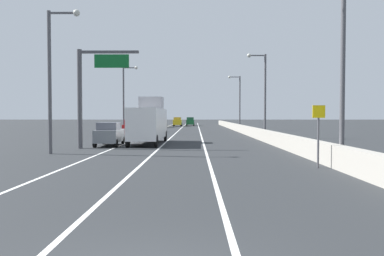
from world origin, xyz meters
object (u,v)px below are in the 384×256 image
object	(u,v)px
car_blue_2	(149,125)
car_red_5	(132,128)
speed_advisory_sign	(318,131)
car_gray_0	(109,134)
car_yellow_3	(178,122)
lamp_post_right_third	(238,99)
lamp_post_left_mid	(125,95)
lamp_post_right_second	(263,89)
lamp_post_left_near	(54,71)
lamp_post_right_near	(337,56)
car_silver_1	(162,122)
car_green_4	(190,122)
overhead_sign_gantry	(89,86)
box_truck	(149,122)

from	to	relation	value
car_blue_2	car_red_5	xyz separation A→B (m)	(-0.17, -14.45, -0.01)
speed_advisory_sign	car_red_5	size ratio (longest dim) A/B	0.73
car_blue_2	car_red_5	size ratio (longest dim) A/B	1.16
car_gray_0	car_yellow_3	world-z (taller)	car_yellow_3
speed_advisory_sign	car_red_5	xyz separation A→B (m)	(-13.20, 25.94, -0.75)
lamp_post_right_third	lamp_post_left_mid	world-z (taller)	same
speed_advisory_sign	car_blue_2	world-z (taller)	speed_advisory_sign
lamp_post_right_second	car_red_5	world-z (taller)	lamp_post_right_second
lamp_post_left_near	car_red_5	distance (m)	20.02
lamp_post_right_near	car_silver_1	distance (m)	63.70
lamp_post_right_third	lamp_post_left_near	world-z (taller)	same
lamp_post_right_second	car_blue_2	size ratio (longest dim) A/B	1.95
car_silver_1	car_yellow_3	bearing A→B (deg)	67.50
lamp_post_right_near	car_gray_0	size ratio (longest dim) A/B	2.06
car_silver_1	car_blue_2	distance (m)	22.09
lamp_post_right_third	car_yellow_3	world-z (taller)	lamp_post_right_third
car_gray_0	car_yellow_3	size ratio (longest dim) A/B	1.02
lamp_post_right_second	car_yellow_3	distance (m)	47.37
car_silver_1	car_green_4	distance (m)	12.85
car_blue_2	car_red_5	world-z (taller)	car_blue_2
car_green_4	car_yellow_3	bearing A→B (deg)	-124.79
overhead_sign_gantry	lamp_post_right_third	size ratio (longest dim) A/B	0.80
overhead_sign_gantry	lamp_post_left_mid	bearing A→B (deg)	94.05
lamp_post_left_mid	box_truck	distance (m)	20.38
lamp_post_right_third	car_green_4	distance (m)	28.13
lamp_post_left_near	lamp_post_right_near	bearing A→B (deg)	-20.42
car_yellow_3	car_red_5	world-z (taller)	car_yellow_3
lamp_post_right_near	lamp_post_left_near	xyz separation A→B (m)	(-16.11, 6.00, 0.00)
lamp_post_right_third	car_gray_0	bearing A→B (deg)	-112.88
lamp_post_right_second	lamp_post_left_near	size ratio (longest dim) A/B	1.00
overhead_sign_gantry	car_red_5	size ratio (longest dim) A/B	1.82
box_truck	lamp_post_left_mid	bearing A→B (deg)	106.22
lamp_post_right_second	car_silver_1	xyz separation A→B (m)	(-14.56, 38.49, -4.38)
lamp_post_right_near	car_silver_1	world-z (taller)	lamp_post_right_near
car_gray_0	car_red_5	distance (m)	12.86
overhead_sign_gantry	lamp_post_left_near	size ratio (longest dim) A/B	0.80
lamp_post_left_mid	lamp_post_left_near	bearing A→B (deg)	-88.92
lamp_post_left_mid	car_green_4	bearing A→B (deg)	77.73
car_silver_1	box_truck	world-z (taller)	box_truck
speed_advisory_sign	lamp_post_left_near	distance (m)	16.82
overhead_sign_gantry	lamp_post_right_third	xyz separation A→B (m)	(15.44, 36.92, 0.68)
lamp_post_right_near	car_green_4	size ratio (longest dim) A/B	2.09
speed_advisory_sign	car_green_4	bearing A→B (deg)	95.47
car_gray_0	car_green_4	size ratio (longest dim) A/B	1.01
lamp_post_left_near	car_yellow_3	bearing A→B (deg)	85.39
car_gray_0	speed_advisory_sign	bearing A→B (deg)	-45.23
car_blue_2	speed_advisory_sign	bearing A→B (deg)	-72.12
lamp_post_left_near	car_gray_0	distance (m)	8.22
car_silver_1	car_yellow_3	world-z (taller)	car_yellow_3
car_green_4	lamp_post_left_mid	bearing A→B (deg)	-102.27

